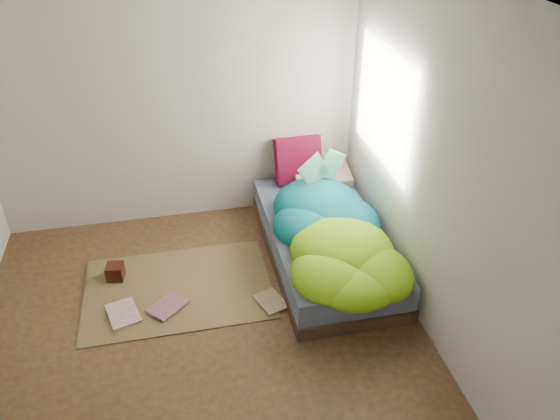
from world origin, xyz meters
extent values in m
cube|color=#46261B|center=(0.00, 0.00, 0.00)|extent=(3.50, 3.50, 0.00)
cube|color=beige|center=(0.00, 1.75, 1.30)|extent=(3.50, 0.04, 2.60)
cube|color=beige|center=(0.00, -1.75, 1.30)|extent=(3.50, 0.04, 2.60)
cube|color=beige|center=(1.75, 0.00, 1.30)|extent=(0.04, 3.50, 2.60)
cube|color=white|center=(1.74, 0.90, 1.40)|extent=(0.01, 1.00, 1.20)
cube|color=#36261D|center=(1.22, 0.72, 0.06)|extent=(1.00, 2.00, 0.12)
cube|color=slate|center=(1.22, 0.72, 0.23)|extent=(0.98, 1.96, 0.22)
cube|color=brown|center=(-0.15, 0.55, 0.01)|extent=(1.60, 1.10, 0.01)
cube|color=beige|center=(1.41, 1.52, 0.40)|extent=(0.59, 0.38, 0.13)
cube|color=#54051F|center=(1.18, 1.63, 0.57)|extent=(0.47, 0.17, 0.47)
cube|color=#350E0C|center=(-0.68, 0.80, 0.08)|extent=(0.16, 0.16, 0.14)
imported|color=silver|center=(-0.72, 0.27, 0.02)|extent=(0.31, 0.37, 0.02)
imported|color=#B56881|center=(-0.32, 0.40, 0.03)|extent=(0.38, 0.37, 0.03)
imported|color=tan|center=(0.51, 0.16, 0.02)|extent=(0.29, 0.33, 0.02)
camera|label=1|loc=(-0.04, -3.19, 3.16)|focal=35.00mm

